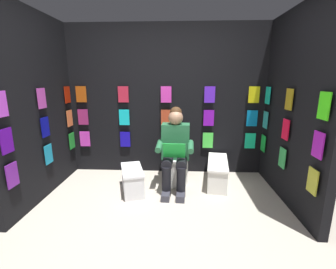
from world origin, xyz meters
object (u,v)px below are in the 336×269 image
(person_reading, at_px, (175,149))
(toilet, at_px, (176,162))
(comic_longbox_near, at_px, (217,172))
(comic_longbox_far, at_px, (132,180))

(person_reading, bearing_deg, toilet, -89.66)
(comic_longbox_near, distance_m, comic_longbox_far, 1.29)
(person_reading, xyz_separation_m, comic_longbox_far, (0.60, 0.15, -0.43))
(comic_longbox_far, bearing_deg, person_reading, 177.31)
(toilet, bearing_deg, comic_longbox_far, 34.20)
(toilet, distance_m, comic_longbox_far, 0.73)
(comic_longbox_near, bearing_deg, person_reading, 24.16)
(comic_longbox_near, bearing_deg, comic_longbox_far, 23.29)
(toilet, xyz_separation_m, comic_longbox_near, (-0.64, 0.04, -0.14))
(toilet, relative_size, person_reading, 0.65)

